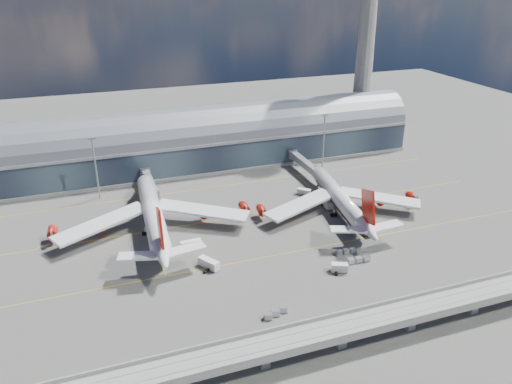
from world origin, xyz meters
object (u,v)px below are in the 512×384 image
object	(u,v)px
service_truck_1	(339,268)
floodlight_mast_right	(324,140)
control_tower	(366,42)
airliner_right	(341,200)
service_truck_2	(191,244)
cargo_train_1	(276,313)
floodlight_mast_left	(96,167)
service_truck_0	(209,264)
cargo_train_0	(358,260)
airliner_left	(153,215)
service_truck_3	(367,231)
cargo_train_2	(346,252)
service_truck_5	(304,192)
service_truck_4	(328,204)

from	to	relation	value
service_truck_1	floodlight_mast_right	bearing A→B (deg)	1.51
control_tower	airliner_right	distance (m)	99.62
airliner_right	service_truck_2	size ratio (longest dim) A/B	9.48
airliner_right	service_truck_2	world-z (taller)	airliner_right
cargo_train_1	service_truck_1	bearing A→B (deg)	-46.91
floodlight_mast_left	service_truck_0	distance (m)	71.90
cargo_train_0	cargo_train_1	xyz separation A→B (m)	(-34.42, -15.86, -0.05)
floodlight_mast_right	airliner_left	bearing A→B (deg)	-156.97
floodlight_mast_right	cargo_train_1	world-z (taller)	floodlight_mast_right
service_truck_1	service_truck_3	bearing A→B (deg)	-24.48
service_truck_3	cargo_train_1	xyz separation A→B (m)	(-46.72, -30.84, -0.40)
floodlight_mast_left	cargo_train_2	world-z (taller)	floodlight_mast_left
cargo_train_1	airliner_right	bearing A→B (deg)	-26.47
service_truck_0	cargo_train_2	xyz separation A→B (m)	(44.15, -6.91, -0.75)
airliner_right	service_truck_5	xyz separation A→B (m)	(-5.96, 19.66, -4.10)
service_truck_0	control_tower	bearing A→B (deg)	9.97
service_truck_0	service_truck_5	world-z (taller)	service_truck_0
airliner_right	cargo_train_0	xyz separation A→B (m)	(-11.18, -33.01, -4.52)
service_truck_1	service_truck_2	distance (m)	49.48
airliner_right	service_truck_0	xyz separation A→B (m)	(-56.53, -20.18, -3.90)
floodlight_mast_left	service_truck_5	world-z (taller)	floodlight_mast_left
service_truck_3	service_truck_2	bearing A→B (deg)	166.56
floodlight_mast_right	service_truck_1	distance (m)	88.47
control_tower	service_truck_3	distance (m)	114.75
service_truck_4	cargo_train_1	distance (m)	69.74
airliner_left	airliner_right	size ratio (longest dim) A/B	1.12
floodlight_mast_right	service_truck_4	world-z (taller)	floodlight_mast_right
airliner_left	service_truck_3	xyz separation A→B (m)	(69.79, -27.19, -5.17)
floodlight_mast_left	airliner_left	distance (m)	39.79
cargo_train_2	service_truck_3	bearing A→B (deg)	-60.76
airliner_left	cargo_train_2	xyz separation A→B (m)	(56.30, -36.24, -5.64)
airliner_left	cargo_train_0	xyz separation A→B (m)	(57.49, -42.16, -5.52)
floodlight_mast_left	service_truck_3	size ratio (longest dim) A/B	4.88
airliner_left	service_truck_4	distance (m)	66.69
service_truck_2	service_truck_3	world-z (taller)	service_truck_3
floodlight_mast_left	service_truck_2	bearing A→B (deg)	-62.83
service_truck_3	service_truck_5	world-z (taller)	service_truck_5
service_truck_1	service_truck_5	distance (m)	57.10
floodlight_mast_left	control_tower	bearing A→B (deg)	11.72
floodlight_mast_left	service_truck_3	xyz separation A→B (m)	(86.09, -62.77, -12.35)
service_truck_2	cargo_train_1	size ratio (longest dim) A/B	0.91
service_truck_3	cargo_train_0	size ratio (longest dim) A/B	0.65
airliner_left	cargo_train_0	distance (m)	71.51
airliner_right	cargo_train_1	xyz separation A→B (m)	(-45.60, -48.88, -4.58)
service_truck_0	service_truck_1	world-z (taller)	service_truck_0
service_truck_1	service_truck_3	xyz separation A→B (m)	(20.58, 17.78, -0.17)
service_truck_2	service_truck_4	world-z (taller)	service_truck_4
control_tower	floodlight_mast_left	world-z (taller)	control_tower
cargo_train_1	floodlight_mast_left	bearing A→B (deg)	39.35
airliner_left	service_truck_3	world-z (taller)	airliner_left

